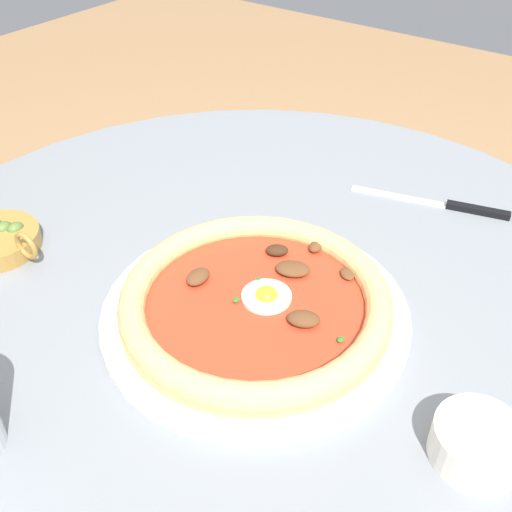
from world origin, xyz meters
TOP-DOWN VIEW (x-y plane):
  - dining_table at (0.00, 0.00)m, footprint 0.89×0.89m
  - pizza_on_plate at (-0.04, -0.03)m, footprint 0.31×0.31m
  - steak_knife at (0.27, -0.11)m, footprint 0.06×0.19m
  - ramekin_capers at (-0.06, -0.26)m, footprint 0.07×0.07m

SIDE VIEW (x-z plane):
  - dining_table at x=0.00m, z-range 0.19..0.90m
  - steak_knife at x=0.27m, z-range 0.71..0.72m
  - pizza_on_plate at x=-0.04m, z-range 0.71..0.75m
  - ramekin_capers at x=-0.06m, z-range 0.72..0.75m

